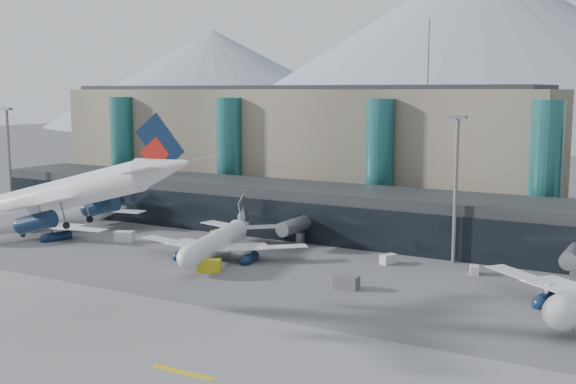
{
  "coord_description": "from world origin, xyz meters",
  "views": [
    {
      "loc": [
        66.11,
        -73.01,
        29.86
      ],
      "look_at": [
        5.88,
        32.0,
        12.7
      ],
      "focal_mm": 45.0,
      "sensor_mm": 36.0,
      "label": 1
    }
  ],
  "objects_px": {
    "veh_d": "(388,259)",
    "veh_f": "(22,211)",
    "veh_c": "(347,282)",
    "veh_h": "(209,266)",
    "lightmast_mid": "(456,181)",
    "veh_g": "(474,270)",
    "jet_parked_mid": "(222,233)",
    "hero_jet": "(85,183)",
    "jet_parked_left": "(57,211)",
    "veh_a": "(124,236)",
    "veh_b": "(218,234)",
    "lightmast_left": "(9,154)"
  },
  "relations": [
    {
      "from": "jet_parked_left",
      "to": "veh_g",
      "type": "relative_size",
      "value": 15.9
    },
    {
      "from": "veh_h",
      "to": "veh_f",
      "type": "bearing_deg",
      "value": 135.46
    },
    {
      "from": "lightmast_left",
      "to": "hero_jet",
      "type": "distance_m",
      "value": 92.09
    },
    {
      "from": "veh_f",
      "to": "lightmast_left",
      "type": "bearing_deg",
      "value": 36.97
    },
    {
      "from": "jet_parked_left",
      "to": "veh_d",
      "type": "distance_m",
      "value": 71.46
    },
    {
      "from": "jet_parked_left",
      "to": "veh_f",
      "type": "bearing_deg",
      "value": 81.83
    },
    {
      "from": "lightmast_mid",
      "to": "veh_c",
      "type": "xyz_separation_m",
      "value": [
        -8.98,
        -24.5,
        -13.41
      ]
    },
    {
      "from": "lightmast_left",
      "to": "jet_parked_left",
      "type": "xyz_separation_m",
      "value": [
        29.71,
        -12.55,
        -9.87
      ]
    },
    {
      "from": "hero_jet",
      "to": "jet_parked_left",
      "type": "distance_m",
      "value": 62.03
    },
    {
      "from": "jet_parked_mid",
      "to": "veh_c",
      "type": "relative_size",
      "value": 9.3
    },
    {
      "from": "lightmast_left",
      "to": "veh_g",
      "type": "xyz_separation_m",
      "value": [
        115.44,
        -3.24,
        -13.73
      ]
    },
    {
      "from": "veh_d",
      "to": "jet_parked_mid",
      "type": "bearing_deg",
      "value": 128.59
    },
    {
      "from": "lightmast_mid",
      "to": "veh_g",
      "type": "relative_size",
      "value": 10.87
    },
    {
      "from": "lightmast_mid",
      "to": "veh_g",
      "type": "distance_m",
      "value": 16.03
    },
    {
      "from": "jet_parked_mid",
      "to": "jet_parked_left",
      "type": "bearing_deg",
      "value": 75.56
    },
    {
      "from": "veh_g",
      "to": "veh_f",
      "type": "bearing_deg",
      "value": -110.16
    },
    {
      "from": "jet_parked_left",
      "to": "veh_g",
      "type": "distance_m",
      "value": 86.32
    },
    {
      "from": "jet_parked_mid",
      "to": "veh_c",
      "type": "xyz_separation_m",
      "value": [
        29.13,
        -8.83,
        -3.1
      ]
    },
    {
      "from": "jet_parked_left",
      "to": "veh_b",
      "type": "height_order",
      "value": "jet_parked_left"
    },
    {
      "from": "lightmast_left",
      "to": "veh_d",
      "type": "relative_size",
      "value": 8.9
    },
    {
      "from": "veh_b",
      "to": "lightmast_left",
      "type": "bearing_deg",
      "value": 94.31
    },
    {
      "from": "veh_d",
      "to": "veh_f",
      "type": "height_order",
      "value": "veh_f"
    },
    {
      "from": "veh_g",
      "to": "veh_h",
      "type": "bearing_deg",
      "value": -81.21
    },
    {
      "from": "veh_c",
      "to": "veh_g",
      "type": "bearing_deg",
      "value": 50.53
    },
    {
      "from": "veh_d",
      "to": "veh_g",
      "type": "xyz_separation_m",
      "value": [
        14.94,
        0.32,
        -0.14
      ]
    },
    {
      "from": "lightmast_left",
      "to": "veh_d",
      "type": "xyz_separation_m",
      "value": [
        100.5,
        -3.56,
        -13.6
      ]
    },
    {
      "from": "hero_jet",
      "to": "veh_c",
      "type": "xyz_separation_m",
      "value": [
        24.13,
        29.06,
        -16.83
      ]
    },
    {
      "from": "veh_d",
      "to": "lightmast_mid",
      "type": "bearing_deg",
      "value": -34.46
    },
    {
      "from": "lightmast_mid",
      "to": "veh_a",
      "type": "height_order",
      "value": "lightmast_mid"
    },
    {
      "from": "jet_parked_mid",
      "to": "veh_d",
      "type": "xyz_separation_m",
      "value": [
        28.6,
        9.11,
        -3.29
      ]
    },
    {
      "from": "hero_jet",
      "to": "veh_b",
      "type": "distance_m",
      "value": 54.97
    },
    {
      "from": "jet_parked_left",
      "to": "veh_d",
      "type": "bearing_deg",
      "value": -66.03
    },
    {
      "from": "lightmast_left",
      "to": "lightmast_mid",
      "type": "height_order",
      "value": "same"
    },
    {
      "from": "hero_jet",
      "to": "veh_g",
      "type": "xyz_separation_m",
      "value": [
        38.54,
        47.31,
        -17.16
      ]
    },
    {
      "from": "veh_f",
      "to": "veh_a",
      "type": "bearing_deg",
      "value": -146.05
    },
    {
      "from": "veh_g",
      "to": "veh_b",
      "type": "bearing_deg",
      "value": -112.08
    },
    {
      "from": "veh_a",
      "to": "veh_b",
      "type": "xyz_separation_m",
      "value": [
        14.18,
        12.01,
        -0.21
      ]
    },
    {
      "from": "veh_a",
      "to": "veh_d",
      "type": "relative_size",
      "value": 1.27
    },
    {
      "from": "hero_jet",
      "to": "veh_c",
      "type": "height_order",
      "value": "hero_jet"
    },
    {
      "from": "lightmast_left",
      "to": "veh_d",
      "type": "distance_m",
      "value": 101.48
    },
    {
      "from": "veh_b",
      "to": "veh_g",
      "type": "xyz_separation_m",
      "value": [
        53.19,
        -2.86,
        -0.14
      ]
    },
    {
      "from": "jet_parked_left",
      "to": "jet_parked_mid",
      "type": "height_order",
      "value": "jet_parked_left"
    },
    {
      "from": "jet_parked_left",
      "to": "veh_a",
      "type": "height_order",
      "value": "jet_parked_left"
    },
    {
      "from": "jet_parked_left",
      "to": "veh_h",
      "type": "height_order",
      "value": "jet_parked_left"
    },
    {
      "from": "jet_parked_mid",
      "to": "veh_g",
      "type": "height_order",
      "value": "jet_parked_mid"
    },
    {
      "from": "veh_c",
      "to": "veh_f",
      "type": "relative_size",
      "value": 1.16
    },
    {
      "from": "veh_c",
      "to": "veh_h",
      "type": "relative_size",
      "value": 0.97
    },
    {
      "from": "lightmast_left",
      "to": "jet_parked_mid",
      "type": "relative_size",
      "value": 0.76
    },
    {
      "from": "lightmast_mid",
      "to": "veh_f",
      "type": "distance_m",
      "value": 106.1
    },
    {
      "from": "jet_parked_mid",
      "to": "veh_h",
      "type": "xyz_separation_m",
      "value": [
        5.02,
        -10.88,
        -3.07
      ]
    }
  ]
}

